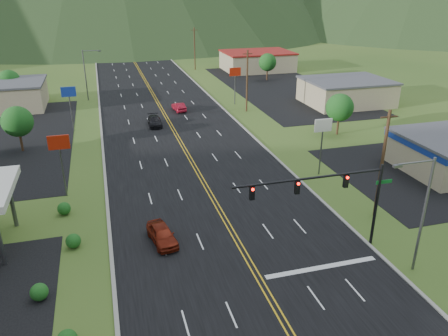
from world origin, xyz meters
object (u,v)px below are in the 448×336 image
object	(u,v)px
traffic_signal	(333,191)
car_red_near	(162,235)
streetlight_west	(87,72)
car_red_far	(179,107)
streetlight_east	(421,208)
car_dark_mid	(155,121)

from	to	relation	value
traffic_signal	car_red_near	size ratio (longest dim) A/B	3.03
streetlight_west	car_red_far	size ratio (longest dim) A/B	2.14
traffic_signal	car_red_far	distance (m)	44.58
streetlight_east	streetlight_west	bearing A→B (deg)	110.86
streetlight_west	car_dark_mid	size ratio (longest dim) A/B	1.94
car_red_near	car_red_far	world-z (taller)	car_red_near
streetlight_east	car_red_near	bearing A→B (deg)	152.98
streetlight_east	car_dark_mid	size ratio (longest dim) A/B	1.94
streetlight_west	car_red_far	distance (m)	19.12
traffic_signal	car_red_far	size ratio (longest dim) A/B	3.11
streetlight_east	car_dark_mid	xyz separation A→B (m)	(-13.49, 41.10, -4.51)
car_red_near	car_dark_mid	distance (m)	32.54
streetlight_west	car_dark_mid	distance (m)	21.57
streetlight_east	car_red_near	distance (m)	19.79
streetlight_west	car_dark_mid	bearing A→B (deg)	-63.64
streetlight_east	streetlight_west	world-z (taller)	same
car_dark_mid	car_red_near	bearing A→B (deg)	-95.20
streetlight_east	car_dark_mid	distance (m)	43.49
car_red_near	car_red_far	distance (m)	40.34
traffic_signal	streetlight_west	distance (m)	58.88
car_red_near	car_red_far	xyz separation A→B (m)	(8.65, 39.41, -0.04)
streetlight_east	car_red_near	world-z (taller)	streetlight_east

